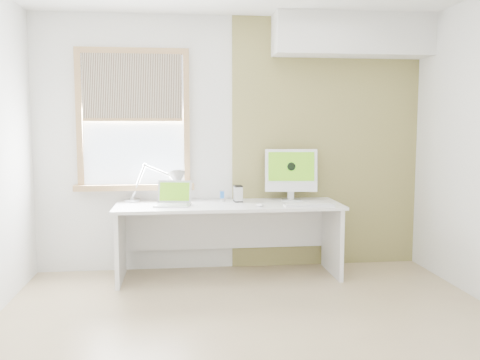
{
  "coord_description": "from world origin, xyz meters",
  "views": [
    {
      "loc": [
        -0.55,
        -3.59,
        1.51
      ],
      "look_at": [
        0.0,
        1.05,
        1.0
      ],
      "focal_mm": 38.67,
      "sensor_mm": 36.0,
      "label": 1
    }
  ],
  "objects": [
    {
      "name": "imac",
      "position": [
        0.59,
        1.58,
        1.02
      ],
      "size": [
        0.54,
        0.2,
        0.52
      ],
      "color": "silver",
      "rests_on": "desk"
    },
    {
      "name": "external_drive",
      "position": [
        0.04,
        1.52,
        0.81
      ],
      "size": [
        0.09,
        0.13,
        0.16
      ],
      "color": "silver",
      "rests_on": "desk"
    },
    {
      "name": "laptop",
      "position": [
        -0.61,
        1.36,
        0.79
      ],
      "size": [
        0.37,
        0.32,
        0.23
      ],
      "color": "silver",
      "rests_on": "desk"
    },
    {
      "name": "mouse",
      "position": [
        0.21,
        1.18,
        0.75
      ],
      "size": [
        0.07,
        0.11,
        0.03
      ],
      "primitive_type": "ellipsoid",
      "rotation": [
        0.0,
        0.0,
        0.08
      ],
      "color": "white",
      "rests_on": "desk"
    },
    {
      "name": "soffit",
      "position": [
        1.2,
        1.57,
        2.4
      ],
      "size": [
        1.6,
        0.4,
        0.42
      ],
      "primitive_type": "cube",
      "color": "white",
      "rests_on": "room"
    },
    {
      "name": "phone_dock",
      "position": [
        -0.12,
        1.55,
        0.76
      ],
      "size": [
        0.07,
        0.07,
        0.12
      ],
      "color": "silver",
      "rests_on": "desk"
    },
    {
      "name": "keyboard",
      "position": [
        0.68,
        1.16,
        0.74
      ],
      "size": [
        0.47,
        0.14,
        0.02
      ],
      "color": "white",
      "rests_on": "desk"
    },
    {
      "name": "window",
      "position": [
        -1.0,
        1.71,
        1.54
      ],
      "size": [
        1.2,
        0.14,
        1.42
      ],
      "color": "#997449",
      "rests_on": "room"
    },
    {
      "name": "desk_lamp",
      "position": [
        -0.66,
        1.54,
        0.93
      ],
      "size": [
        0.66,
        0.36,
        0.39
      ],
      "color": "silver",
      "rests_on": "desk"
    },
    {
      "name": "desk",
      "position": [
        -0.07,
        1.44,
        0.53
      ],
      "size": [
        2.2,
        0.7,
        0.73
      ],
      "color": "white",
      "rests_on": "room"
    },
    {
      "name": "room",
      "position": [
        0.0,
        0.0,
        1.3
      ],
      "size": [
        4.04,
        3.54,
        2.64
      ],
      "color": "tan",
      "rests_on": "ground"
    },
    {
      "name": "accent_wall",
      "position": [
        1.0,
        1.74,
        1.3
      ],
      "size": [
        2.0,
        0.02,
        2.6
      ],
      "primitive_type": "cube",
      "color": "olive",
      "rests_on": "room"
    }
  ]
}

